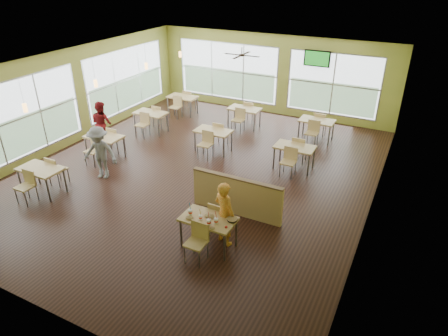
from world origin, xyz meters
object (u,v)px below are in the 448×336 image
(half_wall_divider, at_px, (237,196))
(food_basket, at_px, (232,220))
(main_table, at_px, (208,223))
(man_plaid, at_px, (225,213))

(half_wall_divider, xyz_separation_m, food_basket, (0.51, -1.30, 0.26))
(main_table, bearing_deg, man_plaid, 49.28)
(main_table, xyz_separation_m, man_plaid, (0.25, 0.29, 0.14))
(man_plaid, bearing_deg, half_wall_divider, -58.48)
(main_table, distance_m, food_basket, 0.55)
(main_table, height_order, man_plaid, man_plaid)
(half_wall_divider, relative_size, food_basket, 9.68)
(half_wall_divider, height_order, man_plaid, man_plaid)
(main_table, relative_size, man_plaid, 0.98)
(half_wall_divider, distance_m, food_basket, 1.42)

